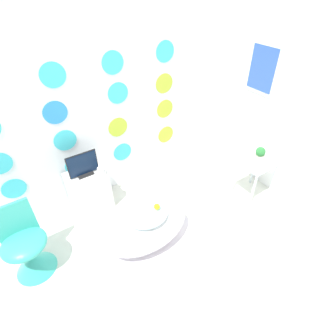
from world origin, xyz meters
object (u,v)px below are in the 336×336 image
at_px(chair, 29,253).
at_px(potted_plant_left, 260,155).
at_px(tv, 83,166).
at_px(bathtub, 145,225).
at_px(vase, 102,171).

xyz_separation_m(chair, potted_plant_left, (2.73, -0.52, 0.40)).
bearing_deg(tv, chair, -148.52).
distance_m(tv, potted_plant_left, 2.16).
relative_size(chair, tv, 2.25).
xyz_separation_m(bathtub, vase, (-0.14, 0.75, 0.34)).
relative_size(chair, potted_plant_left, 3.86).
bearing_deg(tv, bathtub, -70.45).
xyz_separation_m(tv, vase, (0.17, -0.12, -0.08)).
relative_size(tv, vase, 2.64).
bearing_deg(vase, potted_plant_left, -27.90).
height_order(vase, potted_plant_left, potted_plant_left).
height_order(tv, potted_plant_left, tv).
height_order(chair, vase, chair).
distance_m(bathtub, vase, 0.83).
xyz_separation_m(vase, potted_plant_left, (1.73, -0.91, 0.06)).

